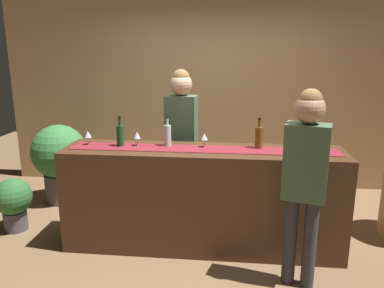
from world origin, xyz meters
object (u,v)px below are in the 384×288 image
Objects in this scene: wine_bottle_amber at (259,137)px; wine_bottle_green at (120,135)px; wine_bottle_clear at (167,135)px; potted_plant_tall at (60,158)px; customer_sipping at (305,169)px; potted_plant_small at (13,201)px; wine_glass_near_customer at (88,135)px; wine_glass_far_end at (204,137)px; wine_glass_mid_counter at (137,136)px; bartender at (181,129)px.

wine_bottle_amber and wine_bottle_green have the same top height.
potted_plant_tall is at bearing 150.45° from wine_bottle_clear.
customer_sipping reaches higher than potted_plant_small.
wine_glass_near_customer is 0.14× the size of potted_plant_tall.
wine_glass_near_customer is 1.16m from wine_glass_far_end.
wine_bottle_clear is 0.80m from wine_glass_near_customer.
wine_bottle_clear reaches higher than potted_plant_tall.
wine_glass_mid_counter is at bearing -178.57° from wine_bottle_amber.
wine_bottle_clear is 0.37m from wine_glass_far_end.
wine_bottle_amber is at bearing 1.43° from wine_glass_near_customer.
potted_plant_tall is (-1.64, 0.40, -0.50)m from bartender.
wine_glass_far_end is 0.09× the size of customer_sipping.
wine_bottle_green is 0.18× the size of customer_sipping.
wine_glass_far_end is 0.59m from bartender.
wine_bottle_clear reaches higher than wine_glass_mid_counter.
bartender is 1.71× the size of potted_plant_tall.
customer_sipping reaches higher than wine_glass_near_customer.
bartender is 2.00m from potted_plant_small.
wine_bottle_clear is at bearing -179.79° from wine_bottle_amber.
potted_plant_tall is at bearing 129.78° from wine_glass_near_customer.
wine_glass_near_customer is 0.50m from wine_glass_mid_counter.
wine_glass_near_customer is at bearing -177.22° from wine_bottle_clear.
wine_bottle_green reaches higher than potted_plant_small.
wine_bottle_green reaches higher than wine_glass_mid_counter.
wine_glass_mid_counter is at bearing -179.12° from wine_glass_far_end.
customer_sipping is 3.10m from potted_plant_small.
bartender reaches higher than wine_glass_far_end.
customer_sipping is at bearing -28.42° from wine_bottle_clear.
wine_glass_mid_counter is 0.24× the size of potted_plant_small.
bartender is at bearing 14.36° from potted_plant_small.
customer_sipping reaches higher than potted_plant_tall.
bartender is at bearing 149.84° from customer_sipping.
bartender is (0.53, 0.55, -0.04)m from wine_bottle_green.
wine_bottle_clear is 2.10× the size of wine_glass_mid_counter.
wine_glass_mid_counter is 0.67m from wine_glass_far_end.
bartender is 2.95× the size of potted_plant_small.
wine_bottle_amber is 1.69m from wine_glass_near_customer.
customer_sipping is at bearing -37.04° from wine_glass_far_end.
wine_bottle_green is 2.10× the size of wine_glass_mid_counter.
wine_glass_far_end is 2.23m from potted_plant_small.
wine_glass_mid_counter is at bearing 1.41° from wine_glass_near_customer.
wine_glass_mid_counter is at bearing 172.42° from customer_sipping.
potted_plant_small is (-0.15, -0.86, -0.25)m from potted_plant_tall.
customer_sipping is at bearing 141.49° from bartender.
wine_glass_mid_counter is at bearing 61.25° from bartender.
customer_sipping is at bearing -29.06° from potted_plant_tall.
wine_glass_far_end is 0.14× the size of potted_plant_tall.
potted_plant_tall is (-2.46, 0.89, -0.54)m from wine_bottle_amber.
wine_glass_mid_counter is 0.14× the size of potted_plant_tall.
potted_plant_small is at bearing 179.31° from wine_bottle_amber.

